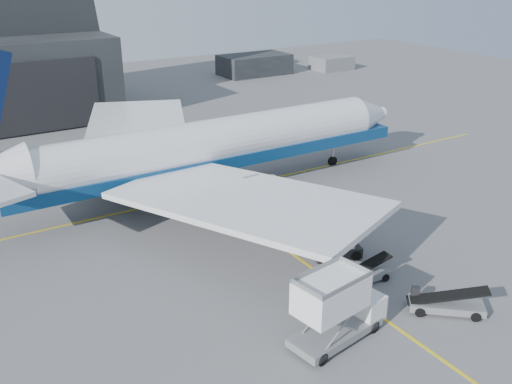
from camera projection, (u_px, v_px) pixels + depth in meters
ground at (330, 280)px, 42.48m from camera, size 200.00×200.00×0.00m
taxi_lines at (243, 219)px, 52.42m from camera, size 80.00×42.12×0.02m
distant_bldg_a at (254, 74)px, 117.57m from camera, size 14.00×8.00×4.00m
distant_bldg_b at (331, 69)px, 122.74m from camera, size 8.00×6.00×2.80m
airliner at (199, 148)px, 56.02m from camera, size 50.03×48.51×17.56m
catering_truck at (336, 308)px, 35.00m from camera, size 7.03×3.49×4.63m
pushback_tug at (337, 249)px, 45.70m from camera, size 4.25×3.21×1.75m
belt_loader_a at (361, 275)px, 42.06m from camera, size 4.82×1.98×1.82m
belt_loader_b at (445, 304)px, 38.49m from camera, size 4.85×4.48×2.01m
traffic_cone at (328, 288)px, 41.11m from camera, size 0.36×0.36×0.52m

